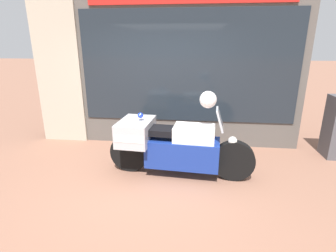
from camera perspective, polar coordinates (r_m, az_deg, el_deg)
name	(u,v)px	position (r m, az deg, el deg)	size (l,w,h in m)	color
ground_plane	(151,186)	(4.20, -3.75, -12.80)	(60.00, 60.00, 0.00)	#8E604C
shop_building	(146,68)	(5.68, -4.73, 12.44)	(5.55, 0.55, 3.20)	#56514C
window_display	(185,119)	(5.82, 3.75, 1.44)	(4.11, 0.30, 2.11)	slate
paramedic_motorcycle	(170,144)	(4.31, 0.44, -3.97)	(2.40, 0.80, 1.18)	black
white_helmet	(208,100)	(4.03, 8.73, 5.70)	(0.26, 0.26, 0.26)	white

